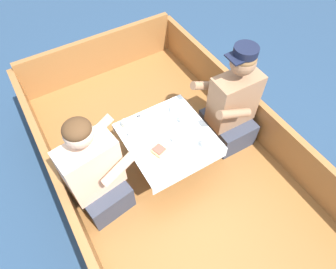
% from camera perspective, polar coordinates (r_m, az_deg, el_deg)
% --- Properties ---
extents(ground_plane, '(60.00, 60.00, 0.00)m').
position_cam_1_polar(ground_plane, '(3.00, 0.53, -9.48)').
color(ground_plane, navy).
extents(boat_deck, '(1.86, 3.11, 0.32)m').
position_cam_1_polar(boat_deck, '(2.86, 0.56, -8.00)').
color(boat_deck, brown).
rests_on(boat_deck, ground_plane).
extents(gunwale_port, '(0.06, 3.11, 0.41)m').
position_cam_1_polar(gunwale_port, '(2.44, -18.13, -12.99)').
color(gunwale_port, '#936033').
rests_on(gunwale_port, boat_deck).
extents(gunwale_starboard, '(0.06, 3.11, 0.41)m').
position_cam_1_polar(gunwale_starboard, '(2.94, 15.76, 3.71)').
color(gunwale_starboard, '#936033').
rests_on(gunwale_starboard, boat_deck).
extents(bow_coaming, '(1.74, 0.06, 0.47)m').
position_cam_1_polar(bow_coaming, '(3.51, -12.95, 14.56)').
color(bow_coaming, '#936033').
rests_on(bow_coaming, boat_deck).
extents(cockpit_table, '(0.67, 0.69, 0.42)m').
position_cam_1_polar(cockpit_table, '(2.43, 0.00, -0.95)').
color(cockpit_table, '#B2B2B7').
rests_on(cockpit_table, boat_deck).
extents(person_port, '(0.56, 0.50, 1.00)m').
position_cam_1_polar(person_port, '(2.30, -13.69, -7.41)').
color(person_port, '#333847').
rests_on(person_port, boat_deck).
extents(person_starboard, '(0.53, 0.45, 1.03)m').
position_cam_1_polar(person_starboard, '(2.66, 12.00, 5.13)').
color(person_starboard, '#333847').
rests_on(person_starboard, boat_deck).
extents(plate_sandwich, '(0.22, 0.22, 0.01)m').
position_cam_1_polar(plate_sandwich, '(2.30, -1.68, -3.49)').
color(plate_sandwich, silver).
rests_on(plate_sandwich, cockpit_table).
extents(plate_bread, '(0.19, 0.19, 0.01)m').
position_cam_1_polar(plate_bread, '(2.46, -1.31, 1.71)').
color(plate_bread, silver).
rests_on(plate_bread, cockpit_table).
extents(sandwich, '(0.12, 0.12, 0.05)m').
position_cam_1_polar(sandwich, '(2.28, -1.69, -3.11)').
color(sandwich, tan).
rests_on(sandwich, plate_sandwich).
extents(bowl_port_near, '(0.12, 0.12, 0.04)m').
position_cam_1_polar(bowl_port_near, '(2.54, 1.73, 4.69)').
color(bowl_port_near, silver).
rests_on(bowl_port_near, cockpit_table).
extents(bowl_starboard_near, '(0.15, 0.15, 0.04)m').
position_cam_1_polar(bowl_starboard_near, '(2.40, -5.88, 0.40)').
color(bowl_starboard_near, silver).
rests_on(bowl_starboard_near, cockpit_table).
extents(bowl_center_far, '(0.11, 0.11, 0.04)m').
position_cam_1_polar(bowl_center_far, '(2.35, 2.20, -1.06)').
color(bowl_center_far, silver).
rests_on(bowl_center_far, cockpit_table).
extents(coffee_cup_port, '(0.09, 0.06, 0.06)m').
position_cam_1_polar(coffee_cup_port, '(2.46, 2.97, 2.81)').
color(coffee_cup_port, silver).
rests_on(coffee_cup_port, cockpit_table).
extents(coffee_cup_starboard, '(0.09, 0.06, 0.06)m').
position_cam_1_polar(coffee_cup_starboard, '(2.33, 7.23, -1.83)').
color(coffee_cup_starboard, silver).
rests_on(coffee_cup_starboard, cockpit_table).
extents(tin_can, '(0.07, 0.07, 0.05)m').
position_cam_1_polar(tin_can, '(2.47, -8.10, 2.10)').
color(tin_can, silver).
rests_on(tin_can, cockpit_table).
extents(utensil_fork_starboard, '(0.16, 0.09, 0.00)m').
position_cam_1_polar(utensil_fork_starboard, '(2.53, -4.52, 3.55)').
color(utensil_fork_starboard, silver).
rests_on(utensil_fork_starboard, cockpit_table).
extents(utensil_spoon_starboard, '(0.12, 0.14, 0.01)m').
position_cam_1_polar(utensil_spoon_starboard, '(2.31, 3.94, -3.42)').
color(utensil_spoon_starboard, silver).
rests_on(utensil_spoon_starboard, cockpit_table).
extents(utensil_knife_port, '(0.17, 0.02, 0.00)m').
position_cam_1_polar(utensil_knife_port, '(2.50, -4.61, 2.50)').
color(utensil_knife_port, silver).
rests_on(utensil_knife_port, cockpit_table).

